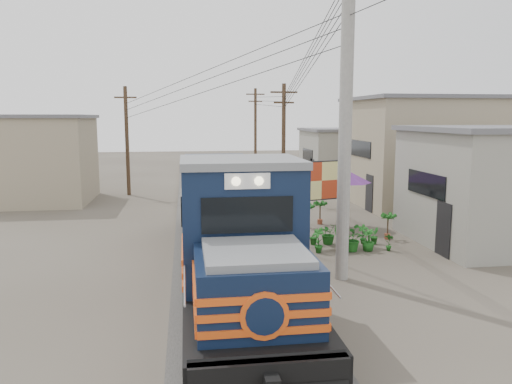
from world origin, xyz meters
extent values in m
plane|color=#473F35|center=(0.00, 0.00, 0.00)|extent=(120.00, 120.00, 0.00)
cube|color=#595651|center=(0.00, 10.00, 0.08)|extent=(3.60, 70.00, 0.16)
cube|color=#51331E|center=(-0.54, 10.00, 0.26)|extent=(0.08, 70.00, 0.12)
cube|color=#51331E|center=(0.54, 10.00, 0.26)|extent=(0.08, 70.00, 0.12)
cube|color=black|center=(0.00, 0.42, 0.77)|extent=(2.88, 15.90, 0.55)
cube|color=black|center=(0.00, -4.54, 0.47)|extent=(2.19, 3.18, 0.65)
cube|color=black|center=(0.00, 5.39, 0.47)|extent=(2.19, 3.18, 0.65)
cube|color=#0E1A34|center=(0.00, -5.74, 1.61)|extent=(2.36, 2.38, 1.49)
cube|color=#0E1A34|center=(0.00, -3.25, 2.41)|extent=(2.82, 2.58, 3.08)
cube|color=slate|center=(0.00, -3.25, 4.00)|extent=(2.88, 2.71, 0.18)
cube|color=black|center=(0.00, -4.55, 2.95)|extent=(2.02, 0.06, 0.79)
cube|color=white|center=(0.00, -4.56, 3.70)|extent=(0.99, 0.06, 0.35)
cube|color=#0E1A34|center=(0.00, 2.91, 2.01)|extent=(2.25, 9.74, 2.28)
cube|color=slate|center=(0.00, 2.91, 3.20)|extent=(2.02, 9.74, 0.18)
cube|color=#EE5416|center=(0.00, 0.42, 1.31)|extent=(2.92, 15.90, 0.14)
cube|color=#EE5416|center=(0.00, 0.42, 1.61)|extent=(2.92, 15.90, 0.14)
cube|color=#EE5416|center=(0.00, 0.42, 1.91)|extent=(2.92, 15.90, 0.14)
cylinder|color=#9E9B93|center=(3.50, -0.50, 5.00)|extent=(0.40, 0.40, 10.00)
cylinder|color=#4C3826|center=(4.50, 14.00, 3.50)|extent=(0.24, 0.24, 7.00)
cube|color=#4C3826|center=(4.50, 14.00, 6.50)|extent=(1.60, 0.10, 0.10)
cube|color=#4C3826|center=(4.50, 14.00, 5.90)|extent=(1.20, 0.10, 0.10)
cylinder|color=#4C3826|center=(4.80, 28.00, 3.75)|extent=(0.24, 0.24, 7.50)
cube|color=#4C3826|center=(4.80, 28.00, 7.00)|extent=(1.60, 0.10, 0.10)
cube|color=#4C3826|center=(4.80, 28.00, 6.40)|extent=(1.20, 0.10, 0.10)
cylinder|color=#4C3826|center=(-5.00, 18.00, 3.50)|extent=(0.24, 0.24, 7.00)
cube|color=#4C3826|center=(-5.00, 18.00, 6.50)|extent=(1.60, 0.10, 0.10)
cube|color=#4C3826|center=(-5.00, 18.00, 5.90)|extent=(1.20, 0.10, 0.10)
cube|color=gray|center=(11.50, 3.00, 2.25)|extent=(7.00, 6.00, 4.50)
cube|color=black|center=(7.98, 3.00, 2.48)|extent=(0.05, 3.00, 0.90)
cube|color=gray|center=(12.50, 12.00, 3.00)|extent=(8.00, 7.00, 6.00)
cube|color=slate|center=(12.50, 12.00, 6.10)|extent=(8.40, 7.35, 0.20)
cube|color=black|center=(8.48, 12.00, 3.30)|extent=(0.05, 3.50, 0.90)
cube|color=gray|center=(11.00, 22.00, 2.00)|extent=(6.00, 6.00, 4.00)
cube|color=slate|center=(11.00, 22.00, 4.10)|extent=(6.30, 6.30, 0.20)
cube|color=black|center=(7.98, 22.00, 2.20)|extent=(0.05, 3.00, 0.90)
cube|color=gray|center=(-10.00, 16.00, 2.50)|extent=(6.00, 6.00, 5.00)
cube|color=slate|center=(-10.00, 16.00, 5.10)|extent=(6.30, 6.30, 0.20)
cylinder|color=#99999E|center=(3.19, 3.74, 1.23)|extent=(0.10, 0.10, 2.46)
cylinder|color=#99999E|center=(4.89, 4.24, 1.23)|extent=(0.10, 0.10, 2.46)
cube|color=black|center=(4.04, 3.99, 2.56)|extent=(2.11, 0.73, 1.57)
cube|color=#BB3519|center=(4.04, 3.96, 2.56)|extent=(2.00, 0.67, 1.48)
cylinder|color=black|center=(5.87, 6.68, 0.05)|extent=(0.50, 0.50, 0.10)
cylinder|color=#99999E|center=(5.87, 6.68, 1.24)|extent=(0.05, 0.05, 2.48)
cone|color=#5D2674|center=(5.87, 6.68, 2.42)|extent=(3.28, 3.28, 0.62)
imported|color=black|center=(5.84, 6.39, 0.83)|extent=(0.71, 0.71, 1.66)
imported|color=#1B5C1A|center=(3.58, 2.57, 0.49)|extent=(0.55, 0.62, 0.97)
imported|color=#1B5C1A|center=(4.44, 2.48, 0.50)|extent=(0.58, 0.48, 1.00)
imported|color=#1B5C1A|center=(4.88, 2.63, 0.48)|extent=(0.81, 0.92, 0.97)
imported|color=#1B5C1A|center=(5.53, 2.56, 0.43)|extent=(0.63, 0.63, 0.85)
imported|color=#1B5C1A|center=(6.33, 2.45, 0.34)|extent=(0.42, 0.41, 0.67)
imported|color=#1B5C1A|center=(3.73, 3.77, 0.34)|extent=(0.48, 0.46, 0.69)
imported|color=#1B5C1A|center=(4.34, 3.77, 0.43)|extent=(0.86, 0.77, 0.87)
imported|color=#1B5C1A|center=(4.97, 3.72, 0.37)|extent=(0.45, 0.45, 0.74)
imported|color=#1B5C1A|center=(5.71, 3.63, 0.40)|extent=(0.50, 0.45, 0.79)
imported|color=#1B5C1A|center=(6.17, 3.55, 0.34)|extent=(0.46, 0.48, 0.67)
camera|label=1|loc=(-1.33, -15.16, 5.07)|focal=35.00mm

